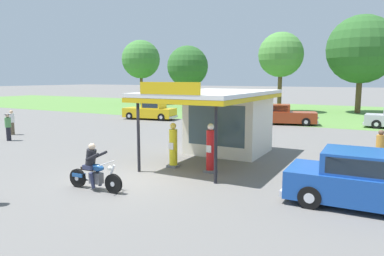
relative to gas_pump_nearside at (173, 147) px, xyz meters
The scene contains 16 objects.
ground_plane 2.65m from the gas_pump_nearside, 101.18° to the right, with size 300.00×300.00×0.00m, color slate.
grass_verge_strip 27.55m from the gas_pump_nearside, 91.01° to the left, with size 120.00×24.00×0.01m, color #56843D.
service_station_kiosk 3.66m from the gas_pump_nearside, 75.88° to the left, with size 4.24×7.41×3.56m.
gas_pump_nearside is the anchor object (origin of this frame).
gas_pump_offside 1.72m from the gas_pump_nearside, ahead, with size 0.44×0.44×1.94m.
motorcycle_with_rider 3.96m from the gas_pump_nearside, 100.09° to the right, with size 2.16×0.70×1.58m.
featured_classic_sedan 7.58m from the gas_pump_nearside, ahead, with size 5.09×2.09×1.62m.
parked_car_back_row_left 17.74m from the gas_pump_nearside, 128.15° to the left, with size 5.02×2.41×1.59m.
parked_car_back_row_right 16.12m from the gas_pump_nearside, 88.77° to the left, with size 5.65×3.03×1.61m.
bystander_leaning_by_kiosk 8.53m from the gas_pump_nearside, 27.32° to the left, with size 0.34×0.34×1.60m.
bystander_chatting_near_pumps 11.96m from the gas_pump_nearside, behind, with size 0.35×0.35×1.60m.
bystander_strolling_foreground 14.00m from the gas_pump_nearside, behind, with size 0.34×0.34×1.61m.
tree_oak_far_left 37.99m from the gas_pump_nearside, 128.40° to the left, with size 5.42×5.42×9.06m.
tree_oak_right 31.65m from the gas_pump_nearside, 117.96° to the left, with size 5.19×5.19×7.78m.
tree_oak_far_right 30.32m from the gas_pump_nearside, 80.08° to the left, with size 7.09×7.09×10.21m.
tree_oak_distant_spare 27.36m from the gas_pump_nearside, 95.94° to the left, with size 4.85×4.85×8.64m.
Camera 1 is at (8.11, -9.97, 3.69)m, focal length 33.35 mm.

